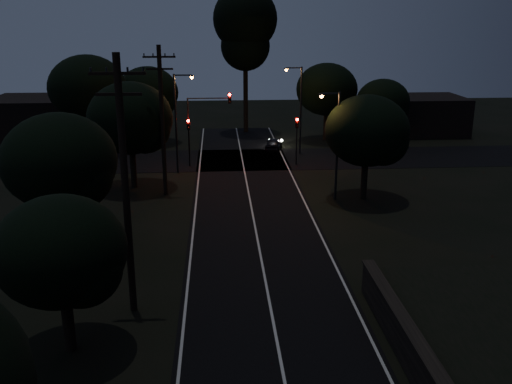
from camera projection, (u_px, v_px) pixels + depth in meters
road_surface at (249, 196)px, 40.78m from camera, size 60.00×70.00×0.03m
utility_pole_mid at (125, 184)px, 23.33m from camera, size 2.20×0.30×11.00m
utility_pole_far at (162, 119)px, 39.61m from camera, size 2.20×0.30×10.50m
tree_left_b at (65, 255)px, 20.76m from camera, size 4.86×4.86×6.18m
tree_left_c at (63, 164)px, 29.85m from camera, size 6.01×6.01×7.59m
tree_left_d at (133, 120)px, 41.35m from camera, size 6.21×6.21×7.88m
tree_far_nw at (150, 94)px, 56.62m from camera, size 6.03×6.03×7.64m
tree_far_w at (90, 90)px, 52.19m from camera, size 7.10×7.10×9.05m
tree_far_ne at (329, 91)px, 57.76m from camera, size 6.22×6.22×7.87m
tree_far_e at (385, 103)px, 55.50m from camera, size 5.17×5.17×6.56m
tree_right_a at (370, 133)px, 38.74m from camera, size 5.75×5.75×7.31m
tall_pine at (245, 28)px, 60.32m from camera, size 6.81×6.81×15.47m
building_left at (44, 119)px, 58.72m from camera, size 10.00×8.00×4.40m
building_right at (420, 115)px, 62.36m from camera, size 9.00×7.00×4.00m
signal_left at (189, 134)px, 48.09m from camera, size 0.28×0.35×4.10m
signal_right at (297, 132)px, 48.70m from camera, size 0.28×0.35×4.10m
signal_mast at (208, 116)px, 47.76m from camera, size 3.70×0.35×6.25m
streetlight_a at (178, 117)px, 45.62m from camera, size 1.66×0.26×8.00m
streetlight_b at (299, 104)px, 52.04m from camera, size 1.66×0.26×8.00m
streetlight_c at (335, 138)px, 38.81m from camera, size 1.46×0.26×7.50m
car at (274, 144)px, 54.73m from camera, size 2.11×3.69×1.18m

